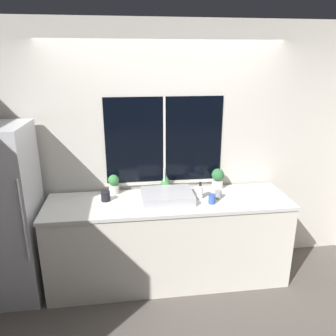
% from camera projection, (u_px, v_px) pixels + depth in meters
% --- Properties ---
extents(ground_plane, '(14.00, 14.00, 0.00)m').
position_uv_depth(ground_plane, '(173.00, 297.00, 3.34)').
color(ground_plane, '#4C4742').
extents(wall_back, '(8.00, 0.09, 2.70)m').
position_uv_depth(wall_back, '(164.00, 151.00, 3.60)').
color(wall_back, '#BCB7AD').
rests_on(wall_back, ground_plane).
extents(wall_right, '(0.06, 7.00, 2.70)m').
position_uv_depth(wall_right, '(318.00, 131.00, 4.61)').
color(wall_right, '#BCB7AD').
rests_on(wall_right, ground_plane).
extents(counter, '(2.51, 0.69, 0.93)m').
position_uv_depth(counter, '(169.00, 240.00, 3.50)').
color(counter, silver).
rests_on(counter, ground_plane).
extents(refrigerator, '(0.70, 0.66, 1.76)m').
position_uv_depth(refrigerator, '(0.00, 215.00, 3.16)').
color(refrigerator, '#B7B7BC').
rests_on(refrigerator, ground_plane).
extents(sink, '(0.52, 0.45, 0.27)m').
position_uv_depth(sink, '(167.00, 196.00, 3.35)').
color(sink, '#ADADB2').
rests_on(sink, counter).
extents(potted_plant_left, '(0.12, 0.12, 0.21)m').
position_uv_depth(potted_plant_left, '(114.00, 184.00, 3.50)').
color(potted_plant_left, silver).
rests_on(potted_plant_left, counter).
extents(potted_plant_center, '(0.11, 0.11, 0.20)m').
position_uv_depth(potted_plant_center, '(165.00, 182.00, 3.57)').
color(potted_plant_center, silver).
rests_on(potted_plant_center, counter).
extents(potted_plant_right, '(0.14, 0.14, 0.23)m').
position_uv_depth(potted_plant_right, '(218.00, 178.00, 3.64)').
color(potted_plant_right, silver).
rests_on(potted_plant_right, counter).
extents(soap_bottle, '(0.06, 0.06, 0.18)m').
position_uv_depth(soap_bottle, '(200.00, 192.00, 3.39)').
color(soap_bottle, white).
rests_on(soap_bottle, counter).
extents(mug_grey, '(0.07, 0.07, 0.09)m').
position_uv_depth(mug_grey, '(218.00, 194.00, 3.39)').
color(mug_grey, gray).
rests_on(mug_grey, counter).
extents(mug_blue, '(0.07, 0.07, 0.10)m').
position_uv_depth(mug_blue, '(212.00, 199.00, 3.27)').
color(mug_blue, '#3351AD').
rests_on(mug_blue, counter).
extents(mug_black, '(0.09, 0.09, 0.10)m').
position_uv_depth(mug_black, '(106.00, 196.00, 3.33)').
color(mug_black, black).
rests_on(mug_black, counter).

